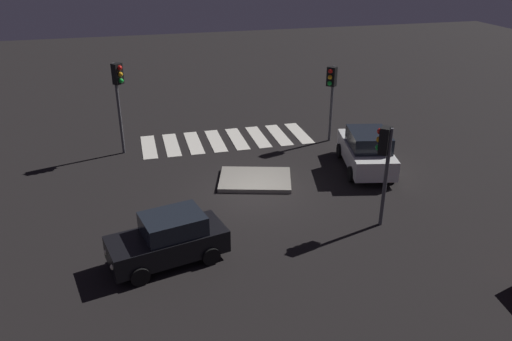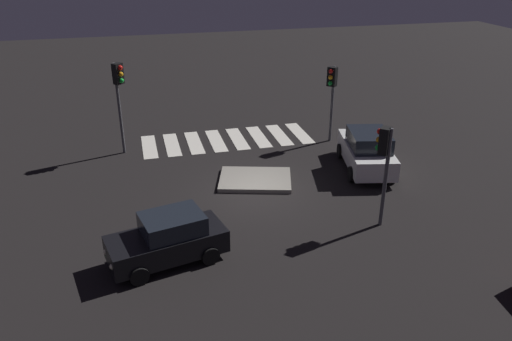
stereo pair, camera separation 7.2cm
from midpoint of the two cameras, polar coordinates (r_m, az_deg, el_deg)
ground_plane at (r=20.90m, az=-0.10°, el=-2.49°), size 80.00×80.00×0.00m
traffic_island at (r=21.79m, az=-0.19°, el=-1.03°), size 3.59×3.07×0.18m
car_black at (r=16.50m, az=-10.02°, el=-7.72°), size 4.02×2.41×1.65m
car_white at (r=23.18m, az=12.39°, el=2.25°), size 2.71×4.56×1.88m
traffic_light_south at (r=25.56m, az=8.50°, el=9.54°), size 0.53×0.54×3.92m
traffic_light_west at (r=17.97m, az=14.30°, el=2.03°), size 0.54×0.54×3.77m
traffic_light_east at (r=24.47m, az=-15.48°, el=9.21°), size 0.54×0.53×4.46m
crosswalk_near at (r=26.43m, az=-3.45°, el=3.51°), size 8.75×3.20×0.02m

